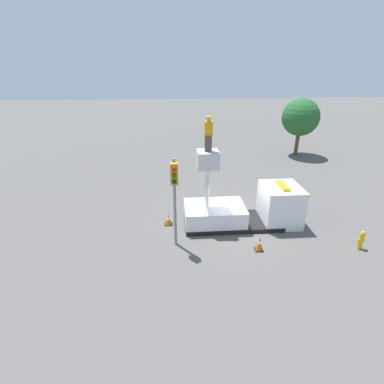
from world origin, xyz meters
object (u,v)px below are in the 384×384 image
Objects in this scene: traffic_cone_rear at (168,220)px; fire_hydrant at (361,240)px; traffic_cone_curbside at (259,244)px; worker at (208,134)px; traffic_light_pole at (175,187)px; bucket_truck at (246,209)px; tree_left_bg at (301,117)px.

fire_hydrant is at bearing -18.22° from traffic_cone_rear.
worker is at bearing 130.35° from traffic_cone_curbside.
traffic_cone_curbside is at bearing -49.65° from worker.
worker is at bearing 48.05° from traffic_light_pole.
traffic_cone_curbside is (4.05, -0.70, -2.83)m from traffic_light_pole.
fire_hydrant is at bearing -2.69° from traffic_cone_curbside.
fire_hydrant is (5.07, -2.91, -0.43)m from bucket_truck.
traffic_light_pole is at bearing 170.25° from traffic_cone_curbside.
fire_hydrant is 0.18× the size of tree_left_bg.
worker reaches higher than traffic_light_pole.
traffic_cone_curbside is at bearing -9.75° from traffic_light_pole.
traffic_cone_rear is (-9.41, 3.10, -0.18)m from fire_hydrant.
fire_hydrant is at bearing -101.05° from tree_left_bg.
traffic_light_pole is 3.64m from traffic_cone_rear.
worker is 2.74× the size of traffic_cone_rear.
bucket_truck is 6.53× the size of fire_hydrant.
worker is 16.61m from tree_left_bg.
traffic_light_pole reaches higher than fire_hydrant.
fire_hydrant is (7.28, -2.91, -4.70)m from worker.
bucket_truck reaches higher than traffic_cone_rear.
tree_left_bg is at bearing 57.68° from bucket_truck.
worker reaches higher than fire_hydrant.
worker is at bearing -5.08° from traffic_cone_rear.
worker is (-2.21, 0.00, 4.26)m from bucket_truck.
traffic_light_pole reaches higher than bucket_truck.
bucket_truck is at bearing 150.15° from fire_hydrant.
worker is at bearing -128.80° from tree_left_bg.
tree_left_bg is at bearing 78.95° from fire_hydrant.
bucket_truck is 4.39m from traffic_cone_rear.
worker is at bearing 180.00° from bucket_truck.
traffic_cone_curbside is at bearing -117.47° from tree_left_bg.
traffic_light_pole is (-1.78, -1.98, -1.97)m from worker.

